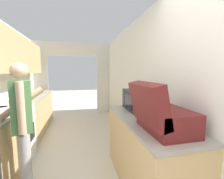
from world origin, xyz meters
The scene contains 8 objects.
wall_right centered at (1.30, 1.76, 1.25)m, with size 0.06×7.12×2.50m.
wall_far_with_doorway centered at (0.00, 4.75, 1.44)m, with size 2.95×0.06×2.50m.
counter_left centered at (-0.97, 2.82, 0.46)m, with size 0.62×3.53×0.92m.
counter_right centered at (0.97, 1.03, 0.46)m, with size 0.62×1.57×0.92m.
range_oven centered at (-0.97, 1.98, 0.47)m, with size 0.66×0.72×1.06m.
person centered at (-0.49, 1.22, 0.86)m, with size 0.51×0.44×1.60m.
suitcase centered at (0.90, 0.61, 1.09)m, with size 0.49×0.57×0.48m.
microwave centered at (1.06, 1.45, 1.07)m, with size 0.40×0.53×0.30m.
Camera 1 is at (0.15, -0.65, 1.49)m, focal length 24.00 mm.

